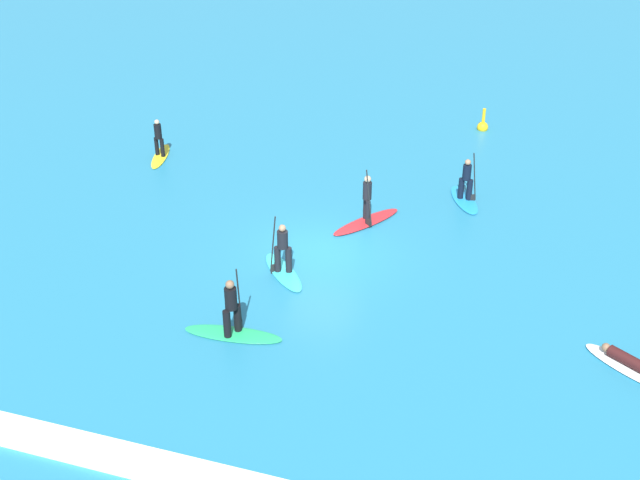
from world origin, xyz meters
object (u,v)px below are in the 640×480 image
(surfer_on_blue_board, at_px, (465,191))
(marker_buoy, at_px, (483,126))
(surfer_on_teal_board, at_px, (283,260))
(surfer_on_green_board, at_px, (232,321))
(surfer_on_red_board, at_px, (367,213))
(surfer_on_yellow_board, at_px, (160,147))
(surfer_on_white_board, at_px, (633,366))

(surfer_on_blue_board, height_order, marker_buoy, surfer_on_blue_board)
(surfer_on_blue_board, distance_m, marker_buoy, 7.41)
(surfer_on_teal_board, bearing_deg, surfer_on_green_board, 134.80)
(surfer_on_teal_board, height_order, marker_buoy, surfer_on_teal_board)
(surfer_on_blue_board, bearing_deg, marker_buoy, 157.15)
(surfer_on_red_board, bearing_deg, surfer_on_green_board, 18.24)
(surfer_on_green_board, xyz_separation_m, surfer_on_red_board, (1.94, 7.65, -0.09))
(surfer_on_teal_board, height_order, surfer_on_blue_board, surfer_on_teal_board)
(surfer_on_yellow_board, bearing_deg, marker_buoy, 104.37)
(surfer_on_yellow_board, distance_m, marker_buoy, 14.48)
(surfer_on_green_board, distance_m, surfer_on_white_board, 10.98)
(surfer_on_yellow_board, bearing_deg, surfer_on_teal_board, 33.14)
(surfer_on_white_board, xyz_separation_m, surfer_on_blue_board, (-5.81, 8.76, 0.27))
(surfer_on_yellow_board, height_order, surfer_on_green_board, surfer_on_green_board)
(surfer_on_teal_board, bearing_deg, surfer_on_blue_board, -76.07)
(surfer_on_green_board, bearing_deg, surfer_on_blue_board, 58.74)
(surfer_on_white_board, bearing_deg, surfer_on_yellow_board, 7.50)
(surfer_on_teal_board, xyz_separation_m, marker_buoy, (4.51, 14.33, -0.31))
(surfer_on_yellow_board, relative_size, surfer_on_red_board, 0.89)
(surfer_on_white_board, xyz_separation_m, surfer_on_teal_board, (-10.60, 1.83, 0.34))
(marker_buoy, bearing_deg, surfer_on_green_board, -104.86)
(surfer_on_blue_board, bearing_deg, surfer_on_red_board, -72.48)
(surfer_on_yellow_board, relative_size, surfer_on_teal_board, 1.10)
(surfer_on_green_board, height_order, marker_buoy, surfer_on_green_board)
(surfer_on_white_board, relative_size, surfer_on_red_board, 0.95)
(surfer_on_green_board, xyz_separation_m, surfer_on_white_board, (10.84, 1.73, -0.36))
(surfer_on_red_board, relative_size, marker_buoy, 2.60)
(surfer_on_yellow_board, relative_size, surfer_on_green_board, 0.89)
(surfer_on_blue_board, relative_size, marker_buoy, 2.25)
(surfer_on_yellow_board, xyz_separation_m, surfer_on_blue_board, (12.87, -0.24, -0.05))
(surfer_on_yellow_board, xyz_separation_m, surfer_on_teal_board, (8.07, -7.17, 0.02))
(surfer_on_red_board, distance_m, marker_buoy, 10.62)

